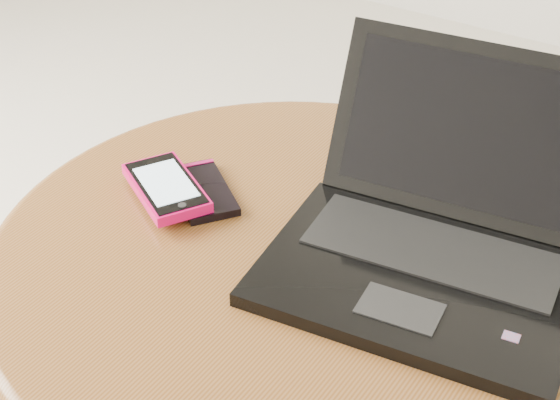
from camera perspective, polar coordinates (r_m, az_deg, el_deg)
The scene contains 4 objects.
table at distance 1.04m, azimuth 0.96°, elevation -8.24°, with size 0.70×0.70×0.55m.
laptop at distance 0.93m, azimuth 10.07°, elevation -2.30°, with size 0.35×0.35×0.20m.
phone_black at distance 1.05m, azimuth -5.13°, elevation 0.60°, with size 0.13×0.12×0.01m.
phone_pink at distance 1.03m, azimuth -7.45°, elevation 0.83°, with size 0.14×0.12×0.02m.
Camera 1 is at (0.45, -0.52, 1.15)m, focal length 55.91 mm.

